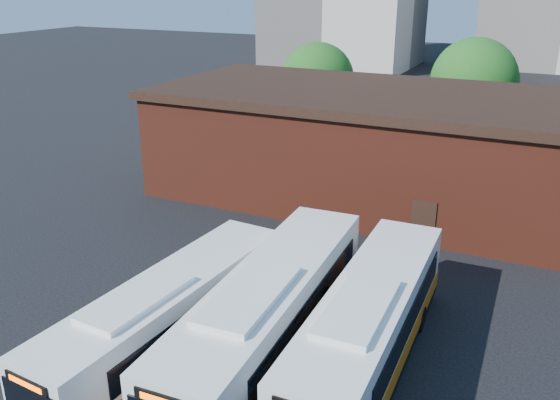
% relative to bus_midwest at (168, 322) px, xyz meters
% --- Properties ---
extents(ground, '(220.00, 220.00, 0.00)m').
position_rel_bus_midwest_xyz_m(ground, '(2.87, -1.00, -1.44)').
color(ground, black).
extents(bus_midwest, '(3.24, 11.79, 3.18)m').
position_rel_bus_midwest_xyz_m(bus_midwest, '(0.00, 0.00, 0.00)').
color(bus_midwest, white).
rests_on(bus_midwest, ground).
extents(bus_mideast, '(3.28, 13.11, 3.54)m').
position_rel_bus_midwest_xyz_m(bus_mideast, '(3.22, 1.35, 0.16)').
color(bus_mideast, white).
rests_on(bus_mideast, ground).
extents(bus_east, '(2.82, 12.29, 3.33)m').
position_rel_bus_midwest_xyz_m(bus_east, '(6.44, 2.33, 0.07)').
color(bus_east, white).
rests_on(bus_east, ground).
extents(depot_building, '(28.60, 12.60, 6.40)m').
position_rel_bus_midwest_xyz_m(depot_building, '(2.87, 19.00, 1.82)').
color(depot_building, maroon).
rests_on(depot_building, ground).
extents(tree_west, '(6.00, 6.00, 7.65)m').
position_rel_bus_midwest_xyz_m(tree_west, '(-7.13, 31.00, 3.20)').
color(tree_west, '#382314').
rests_on(tree_west, ground).
extents(tree_mid, '(6.56, 6.56, 8.36)m').
position_rel_bus_midwest_xyz_m(tree_mid, '(4.87, 33.00, 3.64)').
color(tree_mid, '#382314').
rests_on(tree_mid, ground).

